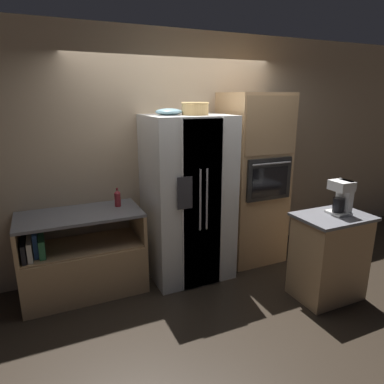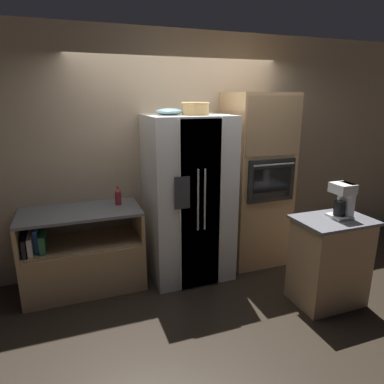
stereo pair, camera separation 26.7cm
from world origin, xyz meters
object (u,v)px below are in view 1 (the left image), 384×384
refrigerator (188,198)px  coffee_maker (342,196)px  wicker_basket (195,108)px  fruit_bowl (169,112)px  bottle_tall (117,198)px  wall_oven (252,179)px

refrigerator → coffee_maker: bearing=-41.0°
wicker_basket → fruit_bowl: size_ratio=1.03×
bottle_tall → coffee_maker: size_ratio=0.60×
wicker_basket → coffee_maker: bearing=-40.6°
bottle_tall → coffee_maker: 2.34m
coffee_maker → fruit_bowl: bearing=142.7°
wall_oven → wicker_basket: (-0.85, -0.13, 0.89)m
refrigerator → wall_oven: bearing=3.7°
refrigerator → coffee_maker: refrigerator is taller
wall_oven → coffee_maker: wall_oven is taller
wicker_basket → coffee_maker: (1.17, -1.00, -0.84)m
wicker_basket → wall_oven: bearing=8.5°
bottle_tall → refrigerator: bearing=-11.0°
refrigerator → wicker_basket: size_ratio=6.28×
wall_oven → wicker_basket: bearing=-171.5°
wicker_basket → bottle_tall: wicker_basket is taller
wicker_basket → fruit_bowl: wicker_basket is taller
refrigerator → coffee_maker: size_ratio=5.43×
fruit_bowl → bottle_tall: 1.09m
coffee_maker → wicker_basket: bearing=139.4°
wall_oven → coffee_maker: bearing=-74.3°
wicker_basket → fruit_bowl: 0.28m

